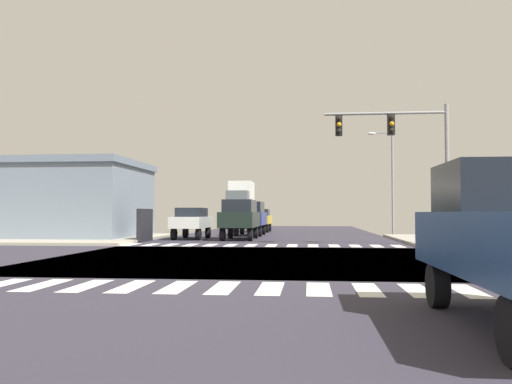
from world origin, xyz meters
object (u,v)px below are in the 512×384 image
Objects in this scene: bank_building at (16,200)px; sedan_farside_2 at (260,218)px; street_lamp at (389,172)px; box_truck_leading_1 at (241,203)px; traffic_signal_mast at (400,142)px; suv_trailing_2 at (240,216)px; sedan_nearside_1 at (192,220)px; suv_crossing_1 at (250,215)px.

bank_building is 18.75m from sedan_farside_2.
street_lamp reaches higher than box_truck_leading_1.
suv_trailing_2 is at bearing 147.95° from traffic_signal_mast.
street_lamp reaches higher than traffic_signal_mast.
bank_building reaches higher than suv_trailing_2.
sedan_nearside_1 is (-11.40, 5.73, -3.86)m from traffic_signal_mast.
box_truck_leading_1 is 1.57× the size of suv_trailing_2.
sedan_farside_2 is 6.91m from suv_crossing_1.
bank_building is at bearing 40.87° from sedan_farside_2.
sedan_nearside_1 is at bearing 76.14° from sedan_farside_2.
street_lamp is at bearing 125.45° from box_truck_leading_1.
bank_building reaches higher than sedan_nearside_1.
traffic_signal_mast reaches higher than box_truck_leading_1.
suv_crossing_1 is at bearing -119.74° from sedan_nearside_1.
bank_building is 14.19m from suv_trailing_2.
street_lamp is 1.68× the size of sedan_nearside_1.
traffic_signal_mast is 31.16m from box_truck_leading_1.
box_truck_leading_1 is at bearing -82.77° from suv_trailing_2.
street_lamp reaches higher than bank_building.
sedan_nearside_1 is 23.22m from box_truck_leading_1.
suv_crossing_1 is at bearing -178.09° from street_lamp.
sedan_farside_2 is at bearing 115.16° from traffic_signal_mast.
sedan_farside_2 is at bearing -90.00° from suv_trailing_2.
suv_crossing_1 is (-9.53, -0.32, -2.98)m from street_lamp.
sedan_nearside_1 is 1.00× the size of sedan_farside_2.
suv_trailing_2 is (14.15, -0.38, -0.99)m from bank_building.
street_lamp is at bearing -147.65° from suv_trailing_2.
sedan_farside_2 is 0.93× the size of suv_trailing_2.
suv_crossing_1 reaches higher than sedan_nearside_1.
suv_crossing_1 is at bearing 127.42° from traffic_signal_mast.
street_lamp is 0.42× the size of bank_building.
sedan_nearside_1 is at bearing 90.00° from box_truck_leading_1.
bank_building is (-23.68, -5.66, -1.99)m from street_lamp.
bank_building is 3.73× the size of suv_trailing_2.
street_lamp is 1.57× the size of suv_crossing_1.
box_truck_leading_1 is (-11.40, 28.90, -2.41)m from traffic_signal_mast.
bank_building is 15.15m from suv_crossing_1.
bank_building is 3.99× the size of sedan_farside_2.
box_truck_leading_1 is at bearing 111.53° from traffic_signal_mast.
street_lamp is at bearing 84.27° from traffic_signal_mast.
box_truck_leading_1 reaches higher than sedan_nearside_1.
traffic_signal_mast is 1.47× the size of suv_crossing_1.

